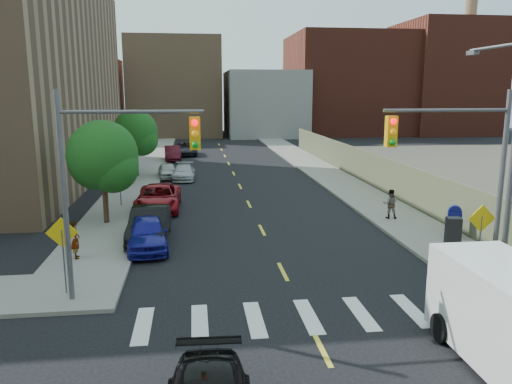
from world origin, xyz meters
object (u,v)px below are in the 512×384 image
object	(u,v)px
mailbox	(454,221)
pedestrian_west	(76,240)
parked_car_black	(150,224)
payphone	(452,240)
parked_car_red	(158,198)
parked_car_silver	(184,172)
pedestrian_east	(390,204)
parked_car_maroon	(173,153)
parked_car_white	(168,171)
parked_car_grey	(185,149)
parked_car_blue	(147,233)

from	to	relation	value
mailbox	pedestrian_west	xyz separation A→B (m)	(-17.09, -1.02, 0.05)
parked_car_black	payphone	bearing A→B (deg)	-20.13
parked_car_red	pedestrian_west	distance (m)	9.26
parked_car_red	parked_car_silver	xyz separation A→B (m)	(1.30, 10.41, -0.14)
parked_car_silver	pedestrian_east	size ratio (longest dim) A/B	2.62
parked_car_maroon	pedestrian_west	bearing A→B (deg)	-99.23
parked_car_white	parked_car_grey	bearing A→B (deg)	79.83
parked_car_black	pedestrian_west	xyz separation A→B (m)	(-2.78, -2.64, 0.14)
parked_car_blue	parked_car_white	distance (m)	18.72
parked_car_white	payphone	distance (m)	25.66
parked_car_red	pedestrian_east	xyz separation A→B (m)	(12.65, -4.09, 0.20)
parked_car_blue	parked_car_black	distance (m)	1.28
parked_car_white	mailbox	distance (m)	23.85
parked_car_red	payphone	world-z (taller)	payphone
parked_car_blue	parked_car_white	xyz separation A→B (m)	(0.00, 18.72, -0.12)
pedestrian_west	parked_car_silver	bearing A→B (deg)	-27.48
parked_car_maroon	parked_car_grey	bearing A→B (deg)	70.87
parked_car_blue	parked_car_silver	world-z (taller)	parked_car_blue
parked_car_white	pedestrian_west	distance (m)	20.28
parked_car_blue	pedestrian_east	bearing A→B (deg)	9.65
payphone	pedestrian_east	world-z (taller)	payphone
parked_car_maroon	pedestrian_west	xyz separation A→B (m)	(-2.78, -30.62, 0.19)
parked_car_red	mailbox	bearing A→B (deg)	-27.92
parked_car_black	parked_car_white	size ratio (longest dim) A/B	1.31
parked_car_maroon	mailbox	world-z (taller)	mailbox
pedestrian_east	parked_car_grey	bearing A→B (deg)	-54.05
parked_car_silver	pedestrian_east	distance (m)	18.41
parked_car_white	mailbox	bearing A→B (deg)	-58.74
parked_car_silver	parked_car_grey	distance (m)	15.78
mailbox	pedestrian_east	world-z (taller)	pedestrian_east
mailbox	pedestrian_east	size ratio (longest dim) A/B	0.95
parked_car_silver	mailbox	xyz separation A→B (m)	(13.01, -18.22, 0.28)
parked_car_red	parked_car_grey	size ratio (longest dim) A/B	1.04
parked_car_black	pedestrian_west	bearing A→B (deg)	-134.43
parked_car_red	mailbox	xyz separation A→B (m)	(14.31, -7.81, 0.13)
pedestrian_west	parked_car_red	bearing A→B (deg)	-32.96
parked_car_red	parked_car_white	xyz separation A→B (m)	(0.00, 11.26, -0.13)
parked_car_red	parked_car_maroon	xyz separation A→B (m)	(0.00, 21.79, -0.01)
parked_car_black	parked_car_maroon	bearing A→B (deg)	91.95
parked_car_black	parked_car_red	distance (m)	6.19
payphone	parked_car_grey	bearing A→B (deg)	117.62
parked_car_silver	parked_car_white	bearing A→B (deg)	148.43
parked_car_silver	parked_car_grey	world-z (taller)	parked_car_grey
parked_car_red	pedestrian_east	bearing A→B (deg)	-17.18
parked_car_grey	parked_car_white	bearing A→B (deg)	-99.79
parked_car_red	pedestrian_east	size ratio (longest dim) A/B	3.38
parked_car_blue	parked_car_silver	distance (m)	17.92
parked_car_grey	payphone	size ratio (longest dim) A/B	2.80
parked_car_grey	parked_car_maroon	bearing A→B (deg)	-110.33
parked_car_red	parked_car_silver	distance (m)	10.49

